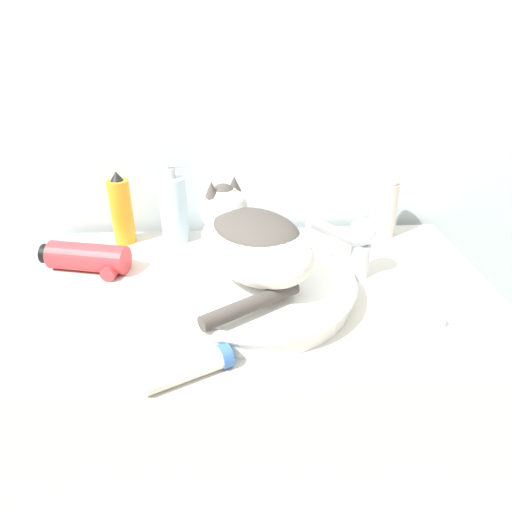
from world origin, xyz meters
The scene contains 11 objects.
wall_back centered at (0.00, 0.66, 1.20)m, with size 8.00×0.05×2.40m.
vanity_counter centered at (0.00, 0.30, 0.41)m, with size 0.99×0.60×0.81m.
sink_basin centered at (-0.01, 0.28, 0.84)m, with size 0.40×0.40×0.05m.
cat centered at (-0.02, 0.29, 0.94)m, with size 0.30×0.35×0.17m.
faucet centered at (0.21, 0.35, 0.90)m, with size 0.16×0.08×0.16m.
lotion_bottle_white centered at (0.33, 0.55, 0.90)m, with size 0.06×0.06×0.18m.
spray_bottle_trigger centered at (-0.32, 0.55, 0.90)m, with size 0.05×0.05×0.18m.
soap_pump_bottle centered at (-0.20, 0.55, 0.90)m, with size 0.07×0.07×0.20m.
cream_tube centered at (-0.13, 0.05, 0.83)m, with size 0.15×0.10×0.04m.
hair_dryer centered at (-0.37, 0.41, 0.84)m, with size 0.20×0.11×0.06m.
soap_bar centered at (0.29, 0.18, 0.82)m, with size 0.08×0.06×0.02m.
Camera 1 is at (-0.06, -0.50, 1.33)m, focal length 32.00 mm.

